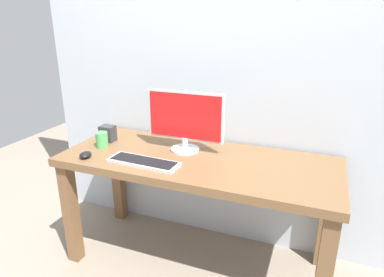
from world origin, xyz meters
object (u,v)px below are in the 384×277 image
Objects in this scene: monitor at (185,120)px; coffee_mug at (102,140)px; mouse at (85,155)px; keyboard_primary at (144,162)px; desk at (197,175)px; audio_controller at (108,134)px.

coffee_mug is at bearing -164.34° from monitor.
keyboard_primary is at bearing -4.21° from mouse.
coffee_mug is (-0.38, 0.14, 0.04)m from keyboard_primary.
mouse reaches higher than keyboard_primary.
coffee_mug is at bearing -175.45° from desk.
mouse is 0.30m from audio_controller.
keyboard_primary is 4.02× the size of audio_controller.
coffee_mug is (-0.64, -0.05, 0.16)m from desk.
mouse is 0.80× the size of audio_controller.
desk is 3.85× the size of keyboard_primary.
audio_controller is (-0.41, 0.25, 0.04)m from keyboard_primary.
keyboard_primary is 5.00× the size of mouse.
mouse is (-0.51, -0.33, -0.18)m from monitor.
mouse is (-0.62, -0.24, 0.13)m from desk.
mouse is at bearing -172.50° from keyboard_primary.
monitor is 1.14× the size of keyboard_primary.
desk is 0.69m from audio_controller.
monitor is at bearing 21.53° from mouse.
coffee_mug is at bearing -74.05° from audio_controller.
audio_controller reaches higher than keyboard_primary.
monitor is 0.57m from audio_controller.
desk is 15.48× the size of audio_controller.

